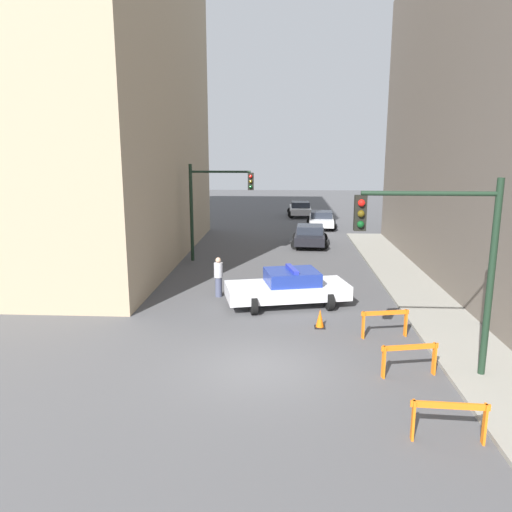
{
  "coord_description": "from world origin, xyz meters",
  "views": [
    {
      "loc": [
        0.57,
        -13.01,
        6.04
      ],
      "look_at": [
        -0.54,
        6.58,
        1.77
      ],
      "focal_mm": 35.0,
      "sensor_mm": 36.0,
      "label": 1
    }
  ],
  "objects_px": {
    "police_car": "(288,287)",
    "traffic_cone": "(320,319)",
    "barrier_back": "(385,319)",
    "barrier_front": "(449,415)",
    "traffic_light_near": "(447,248)",
    "traffic_light_far": "(211,198)",
    "pedestrian_crossing": "(218,276)",
    "parked_car_near": "(310,235)",
    "parked_car_mid": "(321,219)",
    "parked_car_far": "(300,209)",
    "barrier_mid": "(410,355)"
  },
  "relations": [
    {
      "from": "parked_car_far",
      "to": "barrier_back",
      "type": "distance_m",
      "value": 29.37
    },
    {
      "from": "traffic_light_far",
      "to": "barrier_front",
      "type": "height_order",
      "value": "traffic_light_far"
    },
    {
      "from": "parked_car_near",
      "to": "barrier_back",
      "type": "bearing_deg",
      "value": -80.28
    },
    {
      "from": "parked_car_far",
      "to": "barrier_front",
      "type": "xyz_separation_m",
      "value": [
        2.03,
        -35.22,
        -0.06
      ]
    },
    {
      "from": "parked_car_mid",
      "to": "barrier_front",
      "type": "bearing_deg",
      "value": -85.37
    },
    {
      "from": "pedestrian_crossing",
      "to": "traffic_cone",
      "type": "xyz_separation_m",
      "value": [
        3.94,
        -3.45,
        -0.54
      ]
    },
    {
      "from": "traffic_light_far",
      "to": "barrier_back",
      "type": "distance_m",
      "value": 13.32
    },
    {
      "from": "parked_car_mid",
      "to": "pedestrian_crossing",
      "type": "bearing_deg",
      "value": -103.34
    },
    {
      "from": "barrier_back",
      "to": "traffic_cone",
      "type": "xyz_separation_m",
      "value": [
        -2.03,
        0.77,
        -0.3
      ]
    },
    {
      "from": "traffic_light_near",
      "to": "parked_car_mid",
      "type": "relative_size",
      "value": 1.18
    },
    {
      "from": "barrier_front",
      "to": "parked_car_near",
      "type": "bearing_deg",
      "value": 94.92
    },
    {
      "from": "parked_car_near",
      "to": "parked_car_mid",
      "type": "bearing_deg",
      "value": 83.88
    },
    {
      "from": "pedestrian_crossing",
      "to": "traffic_light_near",
      "type": "bearing_deg",
      "value": -61.6
    },
    {
      "from": "parked_car_near",
      "to": "pedestrian_crossing",
      "type": "xyz_separation_m",
      "value": [
        -4.3,
        -11.24,
        0.19
      ]
    },
    {
      "from": "traffic_light_far",
      "to": "barrier_mid",
      "type": "distance_m",
      "value": 15.77
    },
    {
      "from": "pedestrian_crossing",
      "to": "traffic_light_far",
      "type": "bearing_deg",
      "value": 84.49
    },
    {
      "from": "parked_car_near",
      "to": "barrier_front",
      "type": "bearing_deg",
      "value": -81.5
    },
    {
      "from": "police_car",
      "to": "parked_car_near",
      "type": "bearing_deg",
      "value": -19.99
    },
    {
      "from": "parked_car_far",
      "to": "barrier_front",
      "type": "distance_m",
      "value": 35.28
    },
    {
      "from": "pedestrian_crossing",
      "to": "traffic_cone",
      "type": "distance_m",
      "value": 5.26
    },
    {
      "from": "traffic_light_far",
      "to": "pedestrian_crossing",
      "type": "bearing_deg",
      "value": -79.75
    },
    {
      "from": "traffic_light_near",
      "to": "traffic_light_far",
      "type": "bearing_deg",
      "value": 120.39
    },
    {
      "from": "traffic_light_near",
      "to": "pedestrian_crossing",
      "type": "bearing_deg",
      "value": 134.16
    },
    {
      "from": "parked_car_mid",
      "to": "traffic_light_near",
      "type": "bearing_deg",
      "value": -83.68
    },
    {
      "from": "parked_car_mid",
      "to": "barrier_back",
      "type": "xyz_separation_m",
      "value": [
        0.44,
        -22.58,
        -0.06
      ]
    },
    {
      "from": "parked_car_far",
      "to": "traffic_cone",
      "type": "height_order",
      "value": "parked_car_far"
    },
    {
      "from": "barrier_mid",
      "to": "parked_car_far",
      "type": "bearing_deg",
      "value": 93.49
    },
    {
      "from": "barrier_front",
      "to": "traffic_cone",
      "type": "distance_m",
      "value": 7.04
    },
    {
      "from": "barrier_back",
      "to": "barrier_front",
      "type": "bearing_deg",
      "value": -88.29
    },
    {
      "from": "traffic_cone",
      "to": "traffic_light_near",
      "type": "bearing_deg",
      "value": -51.11
    },
    {
      "from": "barrier_mid",
      "to": "barrier_back",
      "type": "distance_m",
      "value": 2.83
    },
    {
      "from": "parked_car_near",
      "to": "parked_car_mid",
      "type": "distance_m",
      "value": 7.23
    },
    {
      "from": "parked_car_mid",
      "to": "barrier_mid",
      "type": "relative_size",
      "value": 2.79
    },
    {
      "from": "police_car",
      "to": "traffic_cone",
      "type": "xyz_separation_m",
      "value": [
        1.07,
        -2.42,
        -0.41
      ]
    },
    {
      "from": "barrier_front",
      "to": "traffic_cone",
      "type": "bearing_deg",
      "value": 108.27
    },
    {
      "from": "police_car",
      "to": "traffic_light_near",
      "type": "bearing_deg",
      "value": -159.9
    },
    {
      "from": "barrier_front",
      "to": "barrier_mid",
      "type": "distance_m",
      "value": 3.09
    },
    {
      "from": "traffic_light_far",
      "to": "pedestrian_crossing",
      "type": "relative_size",
      "value": 3.13
    },
    {
      "from": "police_car",
      "to": "parked_car_far",
      "type": "relative_size",
      "value": 1.15
    },
    {
      "from": "parked_car_mid",
      "to": "barrier_mid",
      "type": "bearing_deg",
      "value": -85.37
    },
    {
      "from": "barrier_front",
      "to": "traffic_cone",
      "type": "xyz_separation_m",
      "value": [
        -2.2,
        6.68,
        -0.3
      ]
    },
    {
      "from": "parked_car_mid",
      "to": "traffic_cone",
      "type": "distance_m",
      "value": 21.88
    },
    {
      "from": "parked_car_mid",
      "to": "parked_car_far",
      "type": "xyz_separation_m",
      "value": [
        -1.41,
        6.73,
        0.0
      ]
    },
    {
      "from": "pedestrian_crossing",
      "to": "barrier_front",
      "type": "relative_size",
      "value": 1.04
    },
    {
      "from": "pedestrian_crossing",
      "to": "police_car",
      "type": "bearing_deg",
      "value": -35.39
    },
    {
      "from": "parked_car_far",
      "to": "traffic_cone",
      "type": "relative_size",
      "value": 6.6
    },
    {
      "from": "parked_car_near",
      "to": "traffic_cone",
      "type": "distance_m",
      "value": 14.7
    },
    {
      "from": "traffic_light_far",
      "to": "parked_car_mid",
      "type": "height_order",
      "value": "traffic_light_far"
    },
    {
      "from": "police_car",
      "to": "barrier_back",
      "type": "xyz_separation_m",
      "value": [
        3.1,
        -3.19,
        -0.11
      ]
    },
    {
      "from": "police_car",
      "to": "pedestrian_crossing",
      "type": "bearing_deg",
      "value": 57.08
    }
  ]
}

